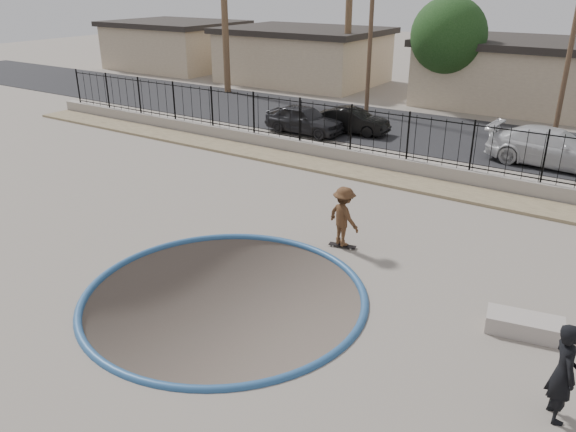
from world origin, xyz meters
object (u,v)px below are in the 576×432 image
(car_c, at_px, (553,148))
(skater, at_px, (343,220))
(skateboard, at_px, (342,245))
(car_b, at_px, (352,121))
(videographer, at_px, (563,373))
(concrete_ledge, at_px, (524,325))
(car_a, at_px, (304,119))

(car_c, bearing_deg, skater, 165.88)
(skateboard, distance_m, car_b, 13.12)
(skateboard, bearing_deg, car_c, 60.85)
(videographer, relative_size, concrete_ledge, 1.19)
(skateboard, bearing_deg, videographer, -43.80)
(skateboard, relative_size, car_b, 0.22)
(skateboard, distance_m, concrete_ledge, 5.59)
(skater, distance_m, videographer, 7.52)
(car_a, bearing_deg, skateboard, -141.64)
(videographer, bearing_deg, skater, 31.52)
(skater, relative_size, car_a, 0.43)
(skateboard, xyz_separation_m, car_b, (-5.83, 11.74, 0.59))
(concrete_ledge, bearing_deg, skateboard, 163.53)
(videographer, bearing_deg, car_b, 11.17)
(car_b, bearing_deg, skater, -157.78)
(skater, distance_m, car_b, 13.11)
(concrete_ledge, height_order, car_b, car_b)
(skater, distance_m, skateboard, 0.82)
(car_b, bearing_deg, concrete_ledge, -144.17)
(skater, relative_size, concrete_ledge, 1.09)
(skateboard, relative_size, car_c, 0.16)
(skater, relative_size, skateboard, 2.13)
(skateboard, relative_size, concrete_ledge, 0.51)
(skater, bearing_deg, car_c, -86.12)
(car_b, height_order, car_c, car_c)
(skater, xyz_separation_m, car_c, (3.54, 11.49, -0.08))
(car_b, bearing_deg, skateboard, -157.78)
(skater, relative_size, videographer, 0.92)
(concrete_ledge, relative_size, car_a, 0.39)
(skater, relative_size, car_b, 0.47)
(concrete_ledge, distance_m, car_a, 17.80)
(videographer, xyz_separation_m, concrete_ledge, (-1.03, 2.37, -0.75))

